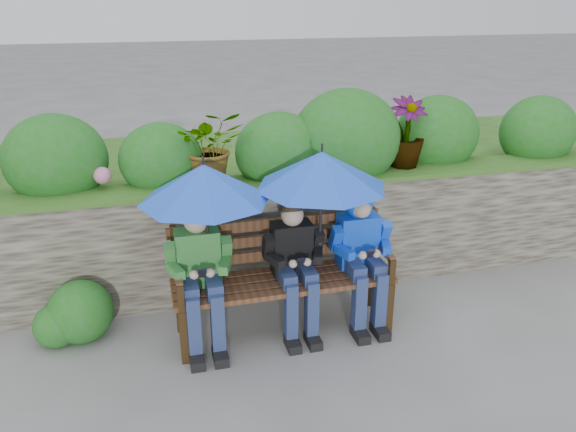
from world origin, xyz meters
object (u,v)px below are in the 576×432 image
object	(u,v)px
boy_middle	(295,261)
umbrella_left	(204,183)
umbrella_right	(322,170)
boy_left	(200,271)
boy_right	(361,247)
park_bench	(281,269)

from	to	relation	value
boy_middle	umbrella_left	bearing A→B (deg)	177.81
boy_middle	umbrella_right	xyz separation A→B (m)	(0.20, 0.02, 0.71)
boy_left	boy_middle	distance (m)	0.72
boy_right	umbrella_left	distance (m)	1.35
boy_left	umbrella_right	size ratio (longest dim) A/B	1.11
boy_left	boy_right	bearing A→B (deg)	0.59
boy_left	umbrella_right	bearing A→B (deg)	1.13
park_bench	boy_left	bearing A→B (deg)	-173.02
park_bench	boy_middle	distance (m)	0.15
umbrella_left	umbrella_right	xyz separation A→B (m)	(0.86, -0.01, 0.03)
park_bench	umbrella_left	bearing A→B (deg)	-174.98
umbrella_right	boy_right	bearing A→B (deg)	-0.87
park_bench	umbrella_left	size ratio (longest dim) A/B	1.81
boy_right	umbrella_right	distance (m)	0.75
boy_left	boy_right	distance (m)	1.27
boy_left	boy_right	xyz separation A→B (m)	(1.27, 0.01, 0.04)
boy_right	umbrella_left	world-z (taller)	umbrella_left
umbrella_left	umbrella_right	world-z (taller)	umbrella_right
umbrella_right	boy_left	bearing A→B (deg)	-178.87
umbrella_left	boy_right	bearing A→B (deg)	-0.72
park_bench	boy_left	xyz separation A→B (m)	(-0.64, -0.08, 0.11)
park_bench	umbrella_left	distance (m)	0.96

